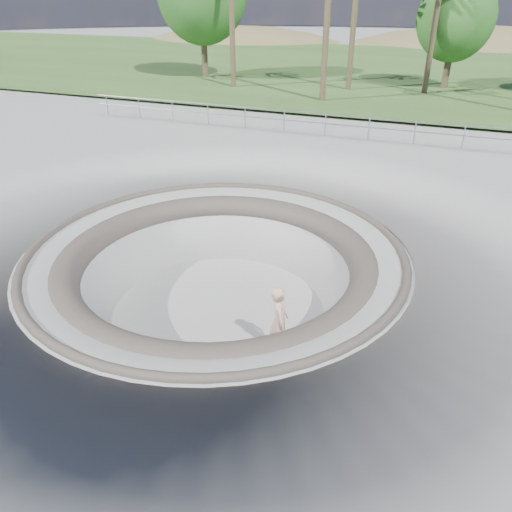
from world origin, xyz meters
name	(u,v)px	position (x,y,z in m)	size (l,w,h in m)	color
ground	(216,251)	(0.00, 0.00, 0.00)	(180.00, 180.00, 0.00)	gray
skate_bowl	(219,307)	(0.00, 0.00, -1.83)	(14.00, 14.00, 4.10)	gray
grass_strip	(389,69)	(0.00, 34.00, 0.22)	(180.00, 36.00, 0.12)	#314F1F
distant_hills	(438,107)	(3.78, 57.17, -7.02)	(103.20, 45.00, 28.60)	brown
safety_railing	(325,124)	(0.00, 12.00, 0.69)	(25.00, 0.06, 1.03)	gray
skateboard	(279,352)	(2.25, -1.27, -1.84)	(0.77, 0.49, 0.08)	olive
skater	(279,321)	(2.25, -1.27, -0.89)	(0.68, 0.45, 1.87)	tan
bushy_tree_mid	(456,18)	(4.63, 26.36, 4.50)	(4.85, 4.41, 6.99)	brown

